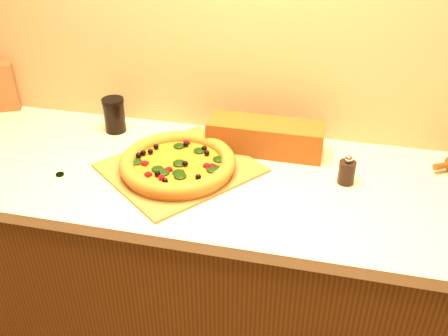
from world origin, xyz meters
The scene contains 9 objects.
cabinet centered at (0.00, 1.43, 0.43)m, with size 2.80×0.65×0.86m, color #4D2E10.
countertop centered at (0.00, 1.43, 0.88)m, with size 2.84×0.68×0.04m, color beige.
pizza_peel centered at (-0.16, 1.44, 0.90)m, with size 0.59×0.62×0.01m.
pizza centered at (-0.17, 1.41, 0.93)m, with size 0.38×0.38×0.05m.
bottle_cap centered at (-0.54, 1.30, 0.90)m, with size 0.03×0.03×0.01m, color black.
pepper_grinder centered at (0.37, 1.47, 0.94)m, with size 0.05×0.05×0.10m.
bread_bag centered at (0.08, 1.61, 0.95)m, with size 0.40×0.13×0.11m, color #603112.
paper_bag centered at (-1.00, 1.72, 1.00)m, with size 0.10×0.08×0.19m, color brown.
dark_jar centered at (-0.49, 1.64, 0.97)m, with size 0.08×0.08×0.13m.
Camera 1 is at (0.29, 0.10, 1.78)m, focal length 40.00 mm.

